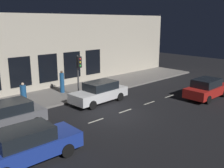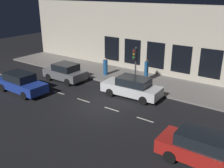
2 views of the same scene
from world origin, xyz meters
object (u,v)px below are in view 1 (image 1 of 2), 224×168
pedestrian_0 (23,95)px  parked_car_1 (10,115)px  parked_car_3 (28,145)px  parked_car_2 (207,88)px  traffic_light (79,68)px  parked_car_0 (100,92)px  pedestrian_1 (62,82)px

pedestrian_0 → parked_car_1: bearing=-140.3°
parked_car_1 → parked_car_3: (-4.06, 0.81, 0.00)m
parked_car_2 → traffic_light: bearing=-130.6°
parked_car_0 → parked_car_1: same height
parked_car_0 → pedestrian_0: 5.45m
parked_car_1 → pedestrian_1: (4.07, -6.03, 0.22)m
parked_car_1 → parked_car_2: size_ratio=0.89×
parked_car_2 → pedestrian_0: pedestrian_0 is taller
traffic_light → pedestrian_1: traffic_light is taller
parked_car_3 → pedestrian_1: 10.63m
parked_car_1 → pedestrian_1: bearing=-55.5°
parked_car_2 → pedestrian_0: size_ratio=2.65×
traffic_light → parked_car_1: traffic_light is taller
pedestrian_1 → parked_car_1: bearing=-70.8°
pedestrian_0 → parked_car_0: bearing=-46.0°
parked_car_0 → parked_car_1: (-0.24, 6.87, -0.00)m
parked_car_2 → pedestrian_0: (7.82, 11.56, 0.10)m
parked_car_3 → traffic_light: bearing=130.9°
pedestrian_1 → traffic_light: bearing=-11.7°
parked_car_0 → traffic_light: bearing=22.1°
parked_car_1 → pedestrian_0: (3.08, -2.22, 0.11)m
parked_car_1 → pedestrian_1: pedestrian_1 is taller
parked_car_2 → parked_car_1: bearing=-109.0°
parked_car_3 → pedestrian_1: size_ratio=2.45×
traffic_light → parked_car_0: size_ratio=0.72×
parked_car_0 → pedestrian_1: (3.83, 0.85, 0.22)m
traffic_light → parked_car_3: (-5.85, 6.97, -1.76)m
pedestrian_0 → pedestrian_1: bearing=0.0°
traffic_light → parked_car_0: (-1.55, -0.72, -1.76)m
parked_car_3 → pedestrian_1: pedestrian_1 is taller
traffic_light → pedestrian_1: (2.28, 0.13, -1.54)m
parked_car_0 → pedestrian_0: pedestrian_0 is taller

